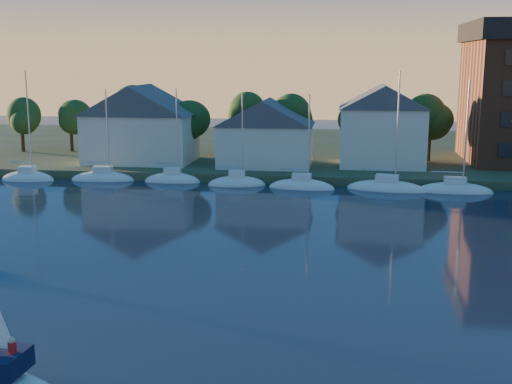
# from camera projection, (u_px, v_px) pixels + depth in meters

# --- Properties ---
(shoreline_land) EXTENTS (160.00, 50.00, 2.00)m
(shoreline_land) POSITION_uv_depth(u_px,v_px,m) (321.00, 154.00, 95.46)
(shoreline_land) COLOR #303C23
(shoreline_land) RESTS_ON ground
(wooden_dock) EXTENTS (120.00, 3.00, 1.00)m
(wooden_dock) POSITION_uv_depth(u_px,v_px,m) (312.00, 182.00, 73.15)
(wooden_dock) COLOR brown
(wooden_dock) RESTS_ON ground
(clubhouse_west) EXTENTS (13.65, 9.45, 9.64)m
(clubhouse_west) POSITION_uv_depth(u_px,v_px,m) (141.00, 123.00, 80.76)
(clubhouse_west) COLOR beige
(clubhouse_west) RESTS_ON shoreline_land
(clubhouse_centre) EXTENTS (11.55, 8.40, 8.08)m
(clubhouse_centre) POSITION_uv_depth(u_px,v_px,m) (266.00, 132.00, 77.78)
(clubhouse_centre) COLOR beige
(clubhouse_centre) RESTS_ON shoreline_land
(clubhouse_east) EXTENTS (10.50, 8.40, 9.80)m
(clubhouse_east) POSITION_uv_depth(u_px,v_px,m) (382.00, 125.00, 77.64)
(clubhouse_east) COLOR beige
(clubhouse_east) RESTS_ON shoreline_land
(tree_line) EXTENTS (93.40, 5.40, 8.90)m
(tree_line) POSITION_uv_depth(u_px,v_px,m) (333.00, 112.00, 82.09)
(tree_line) COLOR #3B2A1B
(tree_line) RESTS_ON shoreline_land
(moored_fleet) EXTENTS (71.50, 2.40, 12.05)m
(moored_fleet) POSITION_uv_depth(u_px,v_px,m) (239.00, 185.00, 71.31)
(moored_fleet) COLOR silver
(moored_fleet) RESTS_ON ground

